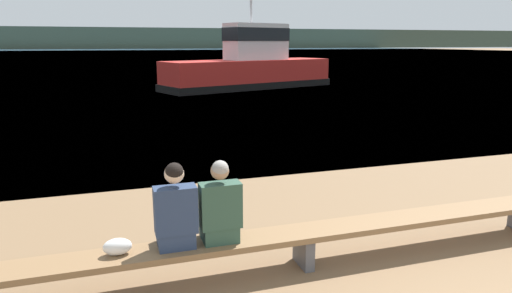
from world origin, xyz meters
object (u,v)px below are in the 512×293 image
bench_main (304,236)px  tugboat_red (251,68)px  person_right (220,208)px  shopping_bag (117,247)px  person_left (175,212)px

bench_main → tugboat_red: (5.89, 21.20, 0.79)m
bench_main → person_right: person_right is taller
shopping_bag → tugboat_red: tugboat_red is taller
person_left → tugboat_red: (7.41, 21.20, 0.30)m
person_right → tugboat_red: tugboat_red is taller
person_left → person_right: person_left is taller
bench_main → person_right: 1.13m
person_right → shopping_bag: bearing=179.3°
person_left → shopping_bag: person_left is taller
bench_main → person_left: 1.60m
shopping_bag → person_right: bearing=-0.7°
tugboat_red → person_right: bearing=143.2°
person_left → bench_main: bearing=-0.1°
person_right → person_left: bearing=-179.9°
person_right → tugboat_red: 22.30m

